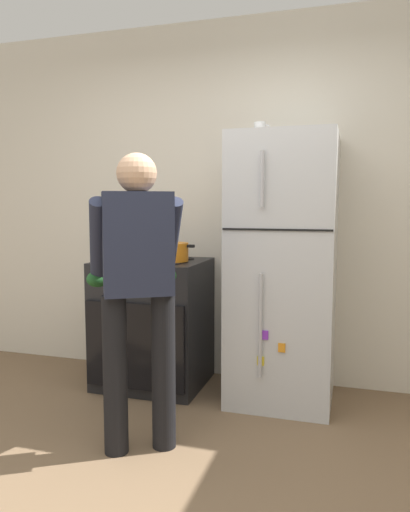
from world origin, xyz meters
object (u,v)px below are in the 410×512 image
(coffee_mug, at_px, (260,129))
(pepper_mill, at_px, (127,246))
(refrigerator, at_px, (283,270))
(person_cook, at_px, (138,277))
(red_pot, at_px, (171,252))
(stove_range, at_px, (153,323))

(coffee_mug, distance_m, pepper_mill, 1.37)
(refrigerator, bearing_deg, coffee_mug, 164.17)
(refrigerator, distance_m, person_cook, 1.12)
(red_pot, relative_size, pepper_mill, 2.25)
(refrigerator, bearing_deg, red_pot, -176.41)
(refrigerator, relative_size, red_pot, 5.07)
(stove_range, distance_m, pepper_mill, 0.66)
(refrigerator, height_order, stove_range, refrigerator)
(pepper_mill, bearing_deg, person_cook, -61.57)
(red_pot, distance_m, coffee_mug, 1.05)
(red_pot, relative_size, coffee_mug, 3.16)
(pepper_mill, bearing_deg, red_pot, -28.52)
(refrigerator, xyz_separation_m, coffee_mug, (-0.18, 0.05, 0.94))
(refrigerator, xyz_separation_m, pepper_mill, (-1.25, 0.20, 0.12))
(person_cook, height_order, coffee_mug, coffee_mug)
(refrigerator, bearing_deg, pepper_mill, 170.92)
(stove_range, bearing_deg, pepper_mill, 144.96)
(pepper_mill, bearing_deg, refrigerator, -9.08)
(person_cook, distance_m, red_pot, 0.87)
(red_pot, height_order, coffee_mug, coffee_mug)
(refrigerator, distance_m, red_pot, 0.80)
(refrigerator, xyz_separation_m, stove_range, (-0.95, -0.01, -0.43))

